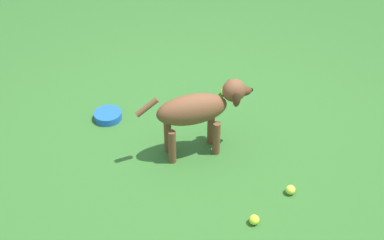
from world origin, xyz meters
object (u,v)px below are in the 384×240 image
at_px(tennis_ball_2, 224,92).
at_px(water_bowl, 108,116).
at_px(tennis_ball_3, 290,190).
at_px(dog, 199,109).
at_px(tennis_ball_0, 254,220).

bearing_deg(tennis_ball_2, water_bowl, 177.81).
height_order(tennis_ball_2, water_bowl, tennis_ball_2).
bearing_deg(tennis_ball_3, tennis_ball_2, 86.93).
xyz_separation_m(tennis_ball_3, water_bowl, (-0.94, 1.25, -0.00)).
relative_size(dog, water_bowl, 3.84).
distance_m(tennis_ball_2, tennis_ball_3, 1.22).
bearing_deg(tennis_ball_3, dog, 122.76).
bearing_deg(tennis_ball_3, tennis_ball_0, -157.43).
distance_m(dog, water_bowl, 0.89).
relative_size(tennis_ball_0, tennis_ball_3, 1.00).
bearing_deg(dog, tennis_ball_2, 55.88).
xyz_separation_m(tennis_ball_0, water_bowl, (-0.59, 1.40, -0.00)).
distance_m(dog, tennis_ball_3, 0.83).
height_order(tennis_ball_0, tennis_ball_2, same).
distance_m(dog, tennis_ball_0, 0.85).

